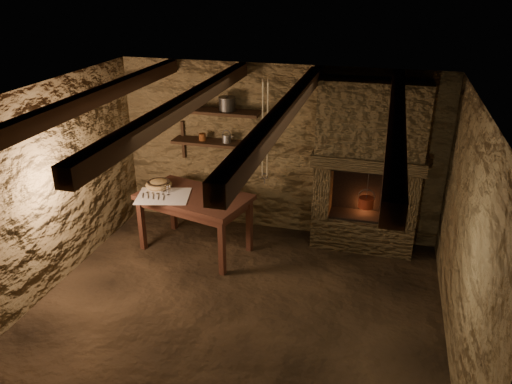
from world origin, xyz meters
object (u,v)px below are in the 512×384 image
(work_table, at_px, (195,221))
(iron_stockpot, at_px, (227,105))
(wooden_bowl, at_px, (159,185))
(red_pot, at_px, (366,202))
(stoneware_jug, at_px, (230,177))

(work_table, xyz_separation_m, iron_stockpot, (0.24, 0.75, 1.41))
(work_table, distance_m, wooden_bowl, 0.70)
(red_pot, bearing_deg, iron_stockpot, 176.47)
(stoneware_jug, height_order, wooden_bowl, stoneware_jug)
(iron_stockpot, bearing_deg, work_table, -107.99)
(work_table, bearing_deg, red_pot, 30.40)
(red_pot, bearing_deg, stoneware_jug, -166.07)
(work_table, height_order, red_pot, red_pot)
(iron_stockpot, relative_size, red_pot, 0.41)
(wooden_bowl, xyz_separation_m, iron_stockpot, (0.79, 0.64, 0.99))
(work_table, distance_m, red_pot, 2.29)
(stoneware_jug, relative_size, red_pot, 0.96)
(stoneware_jug, bearing_deg, work_table, -135.46)
(stoneware_jug, relative_size, wooden_bowl, 1.47)
(wooden_bowl, relative_size, red_pot, 0.65)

